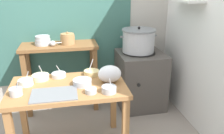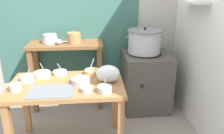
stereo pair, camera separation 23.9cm
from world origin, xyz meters
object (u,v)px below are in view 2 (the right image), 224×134
Objects in this scene: bowl_stack_enamel at (50,39)px; prep_bowl_6 at (105,89)px; prep_bowl_3 at (60,73)px; prep_bowl_7 at (80,81)px; serving_tray at (51,91)px; prep_bowl_0 at (15,87)px; prep_bowl_1 at (42,74)px; prep_bowl_5 at (110,71)px; clay_pot at (74,38)px; prep_table at (67,94)px; ladle at (60,42)px; back_shelf_table at (67,59)px; stove_block at (146,81)px; prep_bowl_8 at (27,78)px; plastic_bag at (108,74)px; prep_bowl_4 at (92,72)px; prep_bowl_2 at (87,89)px; steamer_pot at (144,41)px.

bowl_stack_enamel is 1.30m from prep_bowl_6.
prep_bowl_3 is 0.33m from prep_bowl_7.
serving_tray is 0.41m from prep_bowl_3.
prep_bowl_1 is (0.18, 0.31, -0.01)m from prep_bowl_0.
prep_bowl_5 is at bearing 78.99° from prep_bowl_6.
prep_bowl_7 is (0.11, -0.88, -0.22)m from clay_pot.
prep_bowl_7 is (0.58, 0.10, -0.01)m from prep_bowl_0.
ladle is at bearing 100.17° from prep_table.
back_shelf_table is 1.05m from prep_bowl_0.
prep_bowl_6 is 0.79× the size of prep_bowl_7.
stove_block is 1.23m from prep_bowl_3.
ladle reaches higher than prep_bowl_8.
prep_bowl_1 reaches higher than prep_bowl_3.
prep_bowl_8 is at bearing -109.05° from ladle.
prep_bowl_5 is at bearing 8.93° from prep_bowl_8.
plastic_bag is at bearing -127.46° from stove_block.
serving_tray is (0.16, -1.07, -0.23)m from bowl_stack_enamel.
prep_bowl_4 reaches higher than prep_bowl_0.
stove_block reaches higher than serving_tray.
prep_bowl_4 is at bearing 82.62° from prep_bowl_2.
back_shelf_table is at bearing 68.47° from prep_bowl_8.
prep_bowl_8 is (-0.25, -0.71, -0.18)m from ladle.
stove_block is at bearing 44.71° from prep_bowl_5.
prep_bowl_8 is (0.05, 0.20, -0.00)m from prep_bowl_0.
bowl_stack_enamel reaches higher than stove_block.
prep_bowl_4 reaches higher than prep_bowl_6.
prep_bowl_2 is 0.52m from prep_bowl_3.
prep_table is at bearing -72.87° from bowl_stack_enamel.
bowl_stack_enamel is at bearing 119.65° from prep_bowl_6.
back_shelf_table reaches higher than prep_bowl_7.
back_shelf_table is 4.77× the size of bowl_stack_enamel.
prep_bowl_3 is 0.34m from prep_bowl_4.
bowl_stack_enamel is 0.72m from prep_bowl_3.
prep_bowl_6 reaches higher than prep_bowl_8.
prep_bowl_0 is (-0.36, -0.98, 0.08)m from back_shelf_table.
prep_bowl_4 is 1.36× the size of prep_bowl_5.
prep_bowl_4 is (0.22, -0.66, -0.22)m from clay_pot.
bowl_stack_enamel is (-0.31, 0.03, -0.01)m from clay_pot.
prep_bowl_4 reaches higher than prep_table.
stove_block is at bearing -7.87° from clay_pot.
plastic_bag is (0.55, -0.80, -0.13)m from ladle.
ladle is at bearing 116.21° from prep_bowl_6.
prep_bowl_2 is 0.16m from prep_bowl_6.
steamer_pot reaches higher than prep_bowl_2.
stove_block is 3.40× the size of plastic_bag.
stove_block reaches higher than prep_bowl_7.
stove_block is 7.52× the size of prep_bowl_2.
prep_bowl_7 is at bearing -65.58° from bowl_stack_enamel.
steamer_pot is 2.71× the size of prep_bowl_7.
prep_bowl_1 is (0.01, -0.70, -0.20)m from bowl_stack_enamel.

